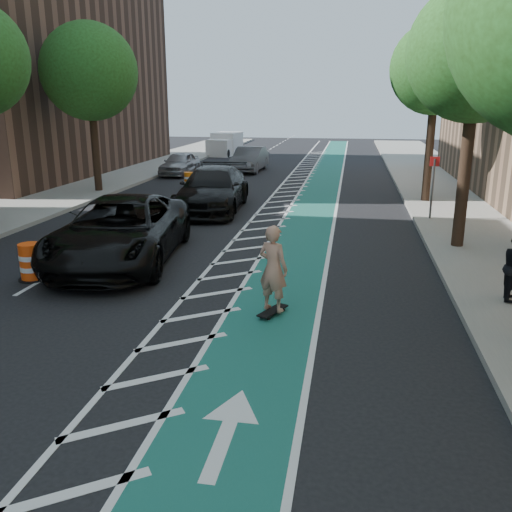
% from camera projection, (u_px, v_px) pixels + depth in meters
% --- Properties ---
extents(ground, '(120.00, 120.00, 0.00)m').
position_uv_depth(ground, '(108.00, 337.00, 10.63)').
color(ground, black).
rests_on(ground, ground).
extents(bike_lane, '(2.00, 90.00, 0.01)m').
position_uv_depth(bike_lane, '(305.00, 229.00, 19.60)').
color(bike_lane, '#1A5C4F').
rests_on(bike_lane, ground).
extents(buffer_strip, '(1.40, 90.00, 0.01)m').
position_uv_depth(buffer_strip, '(264.00, 227.00, 19.85)').
color(buffer_strip, silver).
rests_on(buffer_strip, ground).
extents(sidewalk_right, '(5.00, 90.00, 0.15)m').
position_uv_depth(sidewalk_right, '(495.00, 234.00, 18.50)').
color(sidewalk_right, gray).
rests_on(sidewalk_right, ground).
extents(curb_right, '(0.12, 90.00, 0.16)m').
position_uv_depth(curb_right, '(421.00, 231.00, 18.91)').
color(curb_right, gray).
rests_on(curb_right, ground).
extents(curb_left, '(0.12, 90.00, 0.16)m').
position_uv_depth(curb_left, '(49.00, 217.00, 21.24)').
color(curb_left, gray).
rests_on(curb_left, ground).
extents(building_left_far, '(14.00, 22.00, 18.00)m').
position_uv_depth(building_left_far, '(0.00, 25.00, 33.77)').
color(building_left_far, brown).
rests_on(building_left_far, ground).
extents(tree_r_c, '(4.20, 4.20, 7.90)m').
position_uv_depth(tree_r_c, '(477.00, 53.00, 15.30)').
color(tree_r_c, '#382619').
rests_on(tree_r_c, ground).
extents(tree_r_d, '(4.20, 4.20, 7.90)m').
position_uv_depth(tree_r_d, '(436.00, 69.00, 22.88)').
color(tree_r_d, '#382619').
rests_on(tree_r_d, ground).
extents(tree_l_d, '(4.20, 4.20, 7.90)m').
position_uv_depth(tree_l_d, '(88.00, 72.00, 25.49)').
color(tree_l_d, '#382619').
rests_on(tree_l_d, ground).
extents(sign_post, '(0.35, 0.08, 2.47)m').
position_uv_depth(sign_post, '(433.00, 187.00, 20.36)').
color(sign_post, '#4C4C4C').
rests_on(sign_post, ground).
extents(skateboard, '(0.60, 0.91, 0.12)m').
position_uv_depth(skateboard, '(273.00, 311.00, 11.70)').
color(skateboard, black).
rests_on(skateboard, ground).
extents(skateboarder, '(0.81, 0.69, 1.88)m').
position_uv_depth(skateboarder, '(273.00, 269.00, 11.44)').
color(skateboarder, tan).
rests_on(skateboarder, skateboard).
extents(suv_near, '(3.81, 6.91, 1.83)m').
position_uv_depth(suv_near, '(121.00, 231.00, 15.40)').
color(suv_near, black).
rests_on(suv_near, ground).
extents(suv_far, '(2.84, 6.27, 1.78)m').
position_uv_depth(suv_far, '(213.00, 189.00, 22.71)').
color(suv_far, black).
rests_on(suv_far, ground).
extents(car_silver, '(1.77, 4.21, 1.42)m').
position_uv_depth(car_silver, '(180.00, 163.00, 33.73)').
color(car_silver, '#A09FA5').
rests_on(car_silver, ground).
extents(car_grey, '(1.85, 4.85, 1.58)m').
position_uv_depth(car_grey, '(249.00, 159.00, 35.44)').
color(car_grey, '#525256').
rests_on(car_grey, ground).
extents(box_truck, '(2.33, 4.60, 1.86)m').
position_uv_depth(box_truck, '(225.00, 145.00, 46.26)').
color(box_truck, white).
rests_on(box_truck, ground).
extents(barrel_a, '(0.71, 0.71, 0.96)m').
position_uv_depth(barrel_a, '(31.00, 263.00, 13.92)').
color(barrel_a, '#FF4A0D').
rests_on(barrel_a, ground).
extents(barrel_b, '(0.61, 0.61, 0.83)m').
position_uv_depth(barrel_b, '(205.00, 196.00, 24.07)').
color(barrel_b, orange).
rests_on(barrel_b, ground).
extents(barrel_c, '(0.59, 0.59, 0.81)m').
position_uv_depth(barrel_c, '(189.00, 180.00, 28.95)').
color(barrel_c, orange).
rests_on(barrel_c, ground).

